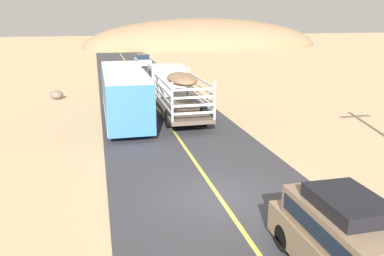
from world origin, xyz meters
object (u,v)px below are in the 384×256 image
livestock_truck (172,85)px  boulder_near_shoulder (57,95)px  suv_near (344,239)px  car_far (143,60)px  bus (124,93)px

livestock_truck → boulder_near_shoulder: livestock_truck is taller
suv_near → livestock_truck: (-0.65, 19.50, 0.64)m
suv_near → car_far: size_ratio=1.05×
suv_near → boulder_near_shoulder: size_ratio=4.61×
suv_near → boulder_near_shoulder: 26.86m
car_far → boulder_near_shoulder: bearing=-114.5°
bus → boulder_near_shoulder: bearing=121.0°
boulder_near_shoulder → bus: bearing=-59.0°
livestock_truck → boulder_near_shoulder: size_ratio=9.68×
livestock_truck → bus: 4.08m
bus → car_far: size_ratio=2.27×
livestock_truck → bus: size_ratio=0.97×
car_far → boulder_near_shoulder: (-9.20, -20.21, -0.35)m
livestock_truck → car_far: size_ratio=2.20×
car_far → livestock_truck: bearing=-92.1°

